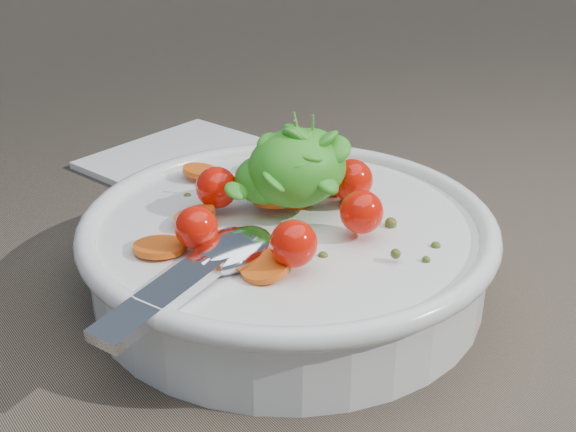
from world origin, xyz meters
TOP-DOWN VIEW (x-y plane):
  - ground at (0.00, 0.00)m, footprint 6.00×6.00m
  - bowl at (0.00, -0.00)m, footprint 0.30×0.28m
  - napkin at (0.07, 0.25)m, footprint 0.20×0.19m

SIDE VIEW (x-z plane):
  - ground at x=0.00m, z-range 0.00..0.00m
  - napkin at x=0.07m, z-range 0.00..0.01m
  - bowl at x=0.00m, z-range -0.03..0.09m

